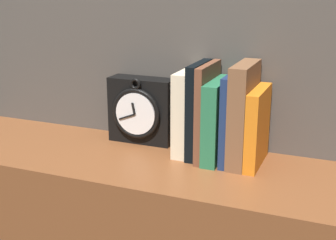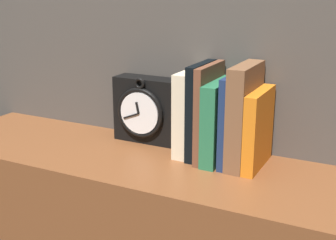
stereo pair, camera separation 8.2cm
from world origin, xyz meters
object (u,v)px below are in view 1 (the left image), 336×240
object	(u,v)px
book_slot3_green	(218,120)
book_slot4_navy	(231,118)
book_slot2_brown	(207,111)
book_slot0_cream	(187,112)
book_slot6_orange	(258,127)
clock	(141,110)
book_slot1_black	(199,110)
book_slot5_brown	(243,114)

from	to	relation	value
book_slot3_green	book_slot4_navy	world-z (taller)	book_slot4_navy
book_slot2_brown	book_slot4_navy	distance (m)	0.06
book_slot0_cream	book_slot6_orange	distance (m)	0.18
book_slot0_cream	book_slot2_brown	xyz separation A→B (m)	(0.05, -0.01, 0.01)
clock	book_slot3_green	bearing A→B (deg)	-10.63
book_slot2_brown	book_slot3_green	bearing A→B (deg)	-4.87
book_slot6_orange	book_slot4_navy	bearing A→B (deg)	178.34
book_slot3_green	book_slot6_orange	distance (m)	0.10
book_slot2_brown	book_slot3_green	world-z (taller)	book_slot2_brown
book_slot1_black	book_slot3_green	distance (m)	0.06
book_slot1_black	book_slot3_green	world-z (taller)	book_slot1_black
book_slot3_green	book_slot6_orange	world-z (taller)	book_slot3_green
clock	book_slot1_black	world-z (taller)	book_slot1_black
book_slot5_brown	book_slot6_orange	size ratio (longest dim) A/B	1.31
book_slot5_brown	clock	bearing A→B (deg)	171.70
book_slot0_cream	book_slot5_brown	bearing A→B (deg)	-5.02
book_slot4_navy	book_slot5_brown	xyz separation A→B (m)	(0.03, -0.00, 0.01)
book_slot4_navy	clock	bearing A→B (deg)	171.23
book_slot1_black	book_slot4_navy	bearing A→B (deg)	-4.70
book_slot2_brown	book_slot5_brown	xyz separation A→B (m)	(0.09, -0.00, 0.00)
clock	book_slot0_cream	xyz separation A→B (m)	(0.14, -0.03, 0.02)
book_slot0_cream	book_slot1_black	world-z (taller)	book_slot1_black
book_slot0_cream	book_slot3_green	world-z (taller)	book_slot0_cream
book_slot2_brown	book_slot5_brown	size ratio (longest dim) A/B	0.97
clock	book_slot2_brown	bearing A→B (deg)	-11.42
book_slot5_brown	book_slot6_orange	xyz separation A→B (m)	(0.04, 0.00, -0.03)
book_slot4_navy	book_slot6_orange	size ratio (longest dim) A/B	1.17
book_slot1_black	book_slot6_orange	distance (m)	0.15
book_slot0_cream	book_slot4_navy	bearing A→B (deg)	-5.23
book_slot4_navy	book_slot6_orange	bearing A→B (deg)	-1.66
clock	book_slot2_brown	world-z (taller)	book_slot2_brown
book_slot0_cream	book_slot3_green	bearing A→B (deg)	-8.98
book_slot1_black	book_slot3_green	bearing A→B (deg)	-10.32
book_slot5_brown	book_slot4_navy	bearing A→B (deg)	175.78
clock	book_slot4_navy	world-z (taller)	book_slot4_navy
book_slot0_cream	book_slot6_orange	bearing A→B (deg)	-3.94
book_slot0_cream	book_slot4_navy	xyz separation A→B (m)	(0.11, -0.01, 0.00)
book_slot1_black	book_slot4_navy	distance (m)	0.08
book_slot3_green	book_slot6_orange	size ratio (longest dim) A/B	1.07
book_slot1_black	book_slot2_brown	xyz separation A→B (m)	(0.02, -0.01, 0.00)
clock	book_slot6_orange	world-z (taller)	book_slot6_orange
book_slot6_orange	book_slot2_brown	bearing A→B (deg)	179.24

